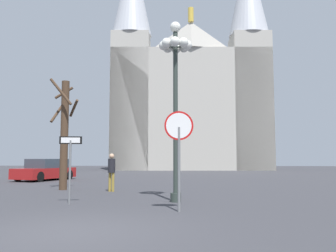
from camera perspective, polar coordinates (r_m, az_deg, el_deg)
name	(u,v)px	position (r m, az deg, el deg)	size (l,w,h in m)	color
ground_plane	(69,232)	(7.61, -15.73, -16.14)	(120.00, 120.00, 0.00)	#38383D
cathedral	(189,96)	(47.46, 3.46, 4.77)	(20.50, 13.61, 30.03)	#ADA89E
stop_sign	(179,140)	(9.87, 1.77, -2.30)	(0.81, 0.16, 2.78)	slate
one_way_arrow_sign	(70,160)	(11.87, -15.50, -5.27)	(0.72, 0.14, 2.17)	slate
street_lamp	(175,72)	(12.40, 1.21, 8.69)	(1.16, 1.16, 6.24)	#2D3833
bare_tree	(64,131)	(17.34, -16.39, -0.81)	(1.29, 1.28, 5.17)	#473323
parked_car_near_red	(46,170)	(25.10, -19.15, -6.75)	(3.08, 4.69, 1.42)	maroon
pedestrian_walking	(112,169)	(15.93, -9.09, -6.79)	(0.32, 0.32, 1.67)	olive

